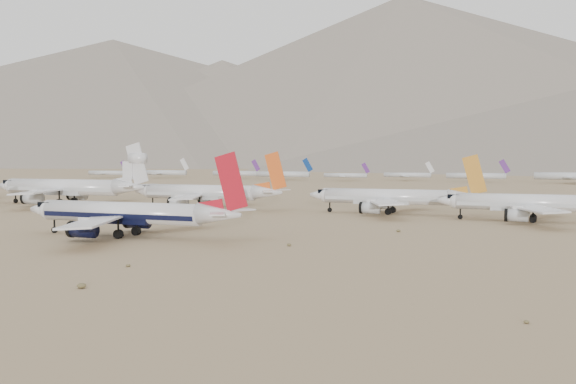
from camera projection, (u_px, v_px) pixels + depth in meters
name	position (u px, v px, depth m)	size (l,w,h in m)	color
ground	(168.00, 241.00, 123.11)	(7000.00, 7000.00, 0.00)	#957556
main_airliner	(130.00, 214.00, 128.61)	(48.52, 47.39, 17.12)	white
row2_navy_widebody	(536.00, 203.00, 159.55)	(46.53, 45.50, 16.55)	white
row2_gold_tail	(393.00, 197.00, 182.08)	(47.74, 46.69, 17.00)	white
row2_orange_tail	(206.00, 193.00, 200.73)	(50.31, 49.22, 17.95)	white
row2_white_trijet	(70.00, 187.00, 217.65)	(59.44, 58.10, 21.06)	white
distant_storage_row	(496.00, 176.00, 420.33)	(620.00, 62.20, 16.07)	silver
mountain_range	(546.00, 89.00, 1616.80)	(7354.00, 3024.00, 470.00)	slate
desert_scrub	(54.00, 265.00, 93.05)	(261.14, 121.67, 0.64)	brown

